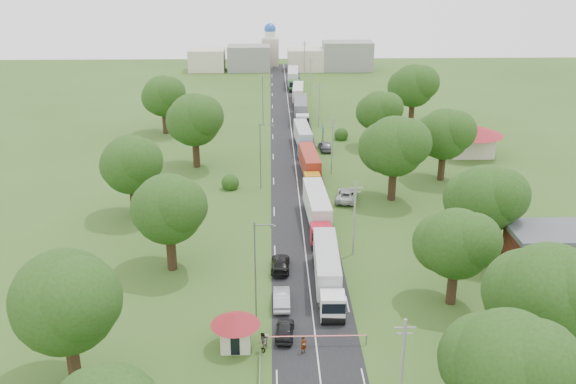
{
  "coord_description": "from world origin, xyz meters",
  "views": [
    {
      "loc": [
        -3.84,
        -73.67,
        33.7
      ],
      "look_at": [
        -1.73,
        5.59,
        3.0
      ],
      "focal_mm": 40.0,
      "sensor_mm": 36.0,
      "label": 1
    }
  ],
  "objects_px": {
    "boom_barrier": "(301,337)",
    "car_lane_mid": "(282,298)",
    "truck_0": "(327,270)",
    "pedestrian_near": "(304,345)",
    "info_sign": "(323,131)",
    "car_lane_front": "(285,330)",
    "guard_booth": "(235,326)"
  },
  "relations": [
    {
      "from": "boom_barrier",
      "to": "truck_0",
      "type": "height_order",
      "value": "truck_0"
    },
    {
      "from": "truck_0",
      "to": "pedestrian_near",
      "type": "height_order",
      "value": "truck_0"
    },
    {
      "from": "boom_barrier",
      "to": "car_lane_mid",
      "type": "bearing_deg",
      "value": 103.21
    },
    {
      "from": "truck_0",
      "to": "guard_booth",
      "type": "bearing_deg",
      "value": -131.01
    },
    {
      "from": "car_lane_mid",
      "to": "info_sign",
      "type": "bearing_deg",
      "value": -98.51
    },
    {
      "from": "boom_barrier",
      "to": "pedestrian_near",
      "type": "relative_size",
      "value": 5.79
    },
    {
      "from": "car_lane_front",
      "to": "pedestrian_near",
      "type": "xyz_separation_m",
      "value": [
        1.59,
        -2.59,
        0.1
      ]
    },
    {
      "from": "car_lane_front",
      "to": "truck_0",
      "type": "bearing_deg",
      "value": -113.11
    },
    {
      "from": "truck_0",
      "to": "car_lane_mid",
      "type": "bearing_deg",
      "value": -145.04
    },
    {
      "from": "truck_0",
      "to": "car_lane_mid",
      "type": "height_order",
      "value": "truck_0"
    },
    {
      "from": "info_sign",
      "to": "truck_0",
      "type": "height_order",
      "value": "info_sign"
    },
    {
      "from": "car_lane_front",
      "to": "pedestrian_near",
      "type": "distance_m",
      "value": 3.04
    },
    {
      "from": "car_lane_front",
      "to": "car_lane_mid",
      "type": "xyz_separation_m",
      "value": [
        -0.2,
        5.5,
        0.08
      ]
    },
    {
      "from": "guard_booth",
      "to": "info_sign",
      "type": "distance_m",
      "value": 61.27
    },
    {
      "from": "info_sign",
      "to": "pedestrian_near",
      "type": "xyz_separation_m",
      "value": [
        -6.4,
        -61.09,
        -2.21
      ]
    },
    {
      "from": "boom_barrier",
      "to": "pedestrian_near",
      "type": "height_order",
      "value": "pedestrian_near"
    },
    {
      "from": "car_lane_mid",
      "to": "car_lane_front",
      "type": "bearing_deg",
      "value": 92.42
    },
    {
      "from": "boom_barrier",
      "to": "guard_booth",
      "type": "xyz_separation_m",
      "value": [
        -5.84,
        -0.0,
        1.27
      ]
    },
    {
      "from": "boom_barrier",
      "to": "pedestrian_near",
      "type": "distance_m",
      "value": 1.1
    },
    {
      "from": "guard_booth",
      "to": "truck_0",
      "type": "height_order",
      "value": "truck_0"
    },
    {
      "from": "pedestrian_near",
      "to": "truck_0",
      "type": "bearing_deg",
      "value": 49.49
    },
    {
      "from": "car_lane_mid",
      "to": "guard_booth",
      "type": "bearing_deg",
      "value": 59.33
    },
    {
      "from": "truck_0",
      "to": "pedestrian_near",
      "type": "distance_m",
      "value": 11.92
    },
    {
      "from": "boom_barrier",
      "to": "car_lane_mid",
      "type": "relative_size",
      "value": 1.96
    },
    {
      "from": "boom_barrier",
      "to": "truck_0",
      "type": "distance_m",
      "value": 10.91
    },
    {
      "from": "car_lane_front",
      "to": "car_lane_mid",
      "type": "distance_m",
      "value": 5.5
    },
    {
      "from": "boom_barrier",
      "to": "car_lane_mid",
      "type": "height_order",
      "value": "car_lane_mid"
    },
    {
      "from": "info_sign",
      "to": "car_lane_front",
      "type": "relative_size",
      "value": 1.0
    },
    {
      "from": "info_sign",
      "to": "pedestrian_near",
      "type": "bearing_deg",
      "value": -95.99
    },
    {
      "from": "guard_booth",
      "to": "truck_0",
      "type": "bearing_deg",
      "value": 48.99
    },
    {
      "from": "car_lane_front",
      "to": "pedestrian_near",
      "type": "height_order",
      "value": "pedestrian_near"
    },
    {
      "from": "guard_booth",
      "to": "pedestrian_near",
      "type": "height_order",
      "value": "guard_booth"
    }
  ]
}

